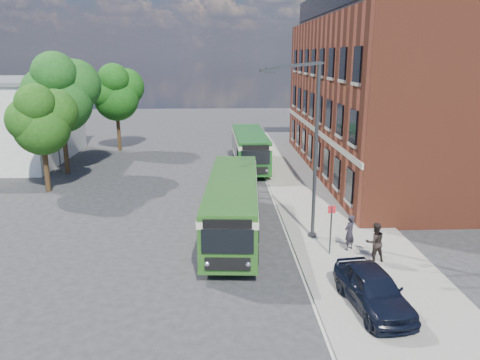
{
  "coord_description": "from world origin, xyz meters",
  "views": [
    {
      "loc": [
        0.41,
        -24.57,
        9.28
      ],
      "look_at": [
        1.61,
        1.86,
        2.2
      ],
      "focal_mm": 35.0,
      "sensor_mm": 36.0,
      "label": 1
    }
  ],
  "objects_px": {
    "bus_rear": "(250,146)",
    "parked_car": "(373,289)",
    "street_lamp": "(309,149)",
    "bus_front": "(233,201)"
  },
  "relations": [
    {
      "from": "bus_front",
      "to": "parked_car",
      "type": "height_order",
      "value": "bus_front"
    },
    {
      "from": "bus_rear",
      "to": "parked_car",
      "type": "relative_size",
      "value": 2.29
    },
    {
      "from": "parked_car",
      "to": "street_lamp",
      "type": "bearing_deg",
      "value": 92.7
    },
    {
      "from": "street_lamp",
      "to": "parked_car",
      "type": "xyz_separation_m",
      "value": [
        1.21,
        -7.15,
        -3.89
      ]
    },
    {
      "from": "street_lamp",
      "to": "bus_front",
      "type": "xyz_separation_m",
      "value": [
        -3.75,
        0.95,
        -2.96
      ]
    },
    {
      "from": "street_lamp",
      "to": "bus_rear",
      "type": "relative_size",
      "value": 0.89
    },
    {
      "from": "street_lamp",
      "to": "bus_front",
      "type": "height_order",
      "value": "street_lamp"
    },
    {
      "from": "bus_front",
      "to": "bus_rear",
      "type": "relative_size",
      "value": 1.17
    },
    {
      "from": "bus_rear",
      "to": "parked_car",
      "type": "height_order",
      "value": "bus_rear"
    },
    {
      "from": "bus_rear",
      "to": "parked_car",
      "type": "distance_m",
      "value": 23.51
    }
  ]
}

